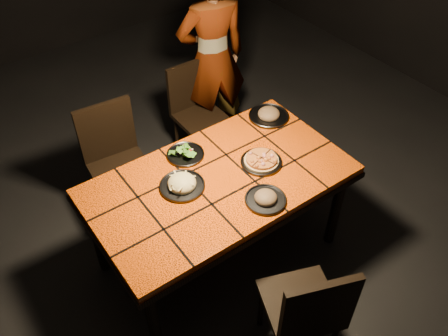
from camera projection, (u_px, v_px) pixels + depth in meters
room_shell at (218, 72)px, 2.38m from camera, size 6.04×7.04×3.08m
dining_table at (219, 187)px, 2.95m from camera, size 1.62×0.92×0.75m
chair_near at (307, 309)px, 2.52m from camera, size 0.51×0.51×0.88m
chair_far_left at (115, 155)px, 3.40m from camera, size 0.44×0.44×0.90m
chair_far_right at (195, 106)px, 3.90m from camera, size 0.38×0.38×0.83m
diner at (212, 58)px, 3.83m from camera, size 0.65×0.50×1.60m
plate_pizza at (261, 161)px, 2.98m from camera, size 0.27×0.27×0.04m
plate_pasta at (182, 184)px, 2.82m from camera, size 0.28×0.28×0.09m
plate_salad at (185, 153)px, 3.03m from camera, size 0.24×0.24×0.07m
plate_mushroom_a at (266, 198)px, 2.74m from camera, size 0.25×0.25×0.08m
plate_mushroom_b at (269, 114)px, 3.32m from camera, size 0.29×0.29×0.09m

